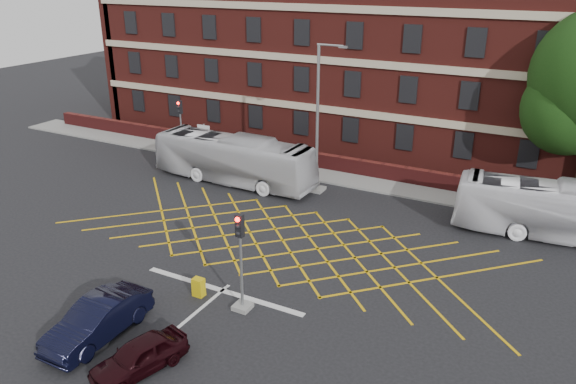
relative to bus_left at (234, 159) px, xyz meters
The scene contains 16 objects.
ground 10.63m from the bus_left, 49.34° to the right, with size 120.00×120.00×0.00m, color black.
victorian_building 16.92m from the bus_left, 63.14° to the left, with size 51.00×12.17×20.40m.
boundary_wall 8.56m from the bus_left, 36.24° to the left, with size 56.00×0.50×1.10m, color #521515.
far_pavement 8.09m from the bus_left, 30.42° to the left, with size 60.00×3.00×0.12m, color slate.
box_junction_hatching 9.22m from the bus_left, 41.10° to the right, with size 11.50×0.12×0.02m, color #CC990C.
stop_line 13.46m from the bus_left, 59.16° to the right, with size 8.00×0.30×0.02m, color silver.
centre_line 19.30m from the bus_left, 69.14° to the right, with size 0.15×14.00×0.02m, color silver.
bus_left is the anchor object (origin of this frame).
bus_right 19.46m from the bus_left, ahead, with size 2.53×10.82×3.01m, color white.
car_navy 17.03m from the bus_left, 74.42° to the right, with size 1.60×4.59×1.51m, color black.
car_maroon 18.64m from the bus_left, 67.01° to the right, with size 1.41×3.52×1.20m, color black.
traffic_light_near 14.84m from the bus_left, 55.59° to the right, with size 0.70×0.70×4.27m.
traffic_light_far 6.56m from the bus_left, 158.43° to the left, with size 0.70×0.70×4.27m.
street_lamp 5.79m from the bus_left, 11.58° to the left, with size 2.25×1.00×9.07m.
direction_signs 6.92m from the bus_left, 142.24° to the left, with size 1.10×0.16×2.20m.
utility_cabinet 13.79m from the bus_left, 63.23° to the right, with size 0.49×0.37×0.83m, color #C3A40B.
Camera 1 is at (12.47, -20.76, 13.16)m, focal length 35.00 mm.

